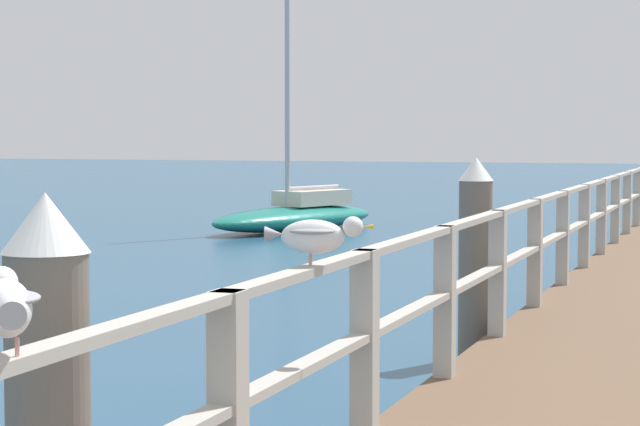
% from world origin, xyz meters
% --- Properties ---
extents(pier_railing, '(0.12, 23.20, 0.95)m').
position_xyz_m(pier_railing, '(-1.10, 12.34, 0.98)').
color(pier_railing, '#B2ADA3').
rests_on(pier_railing, pier_deck).
extents(dock_piling_far, '(0.29, 0.29, 1.71)m').
position_xyz_m(dock_piling_far, '(-1.48, 9.99, 0.87)').
color(dock_piling_far, '#6B6056').
rests_on(dock_piling_far, ground_plane).
extents(seagull_foreground, '(0.33, 0.40, 0.21)m').
position_xyz_m(seagull_foreground, '(-1.10, 2.73, 1.47)').
color(seagull_foreground, white).
rests_on(seagull_foreground, pier_railing).
extents(seagull_background, '(0.47, 0.23, 0.21)m').
position_xyz_m(seagull_background, '(-1.09, 5.00, 1.47)').
color(seagull_background, white).
rests_on(seagull_background, pier_railing).
extents(boat_2, '(2.80, 4.68, 6.28)m').
position_xyz_m(boat_2, '(-7.76, 22.18, 0.34)').
color(boat_2, '#197266').
rests_on(boat_2, ground_plane).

